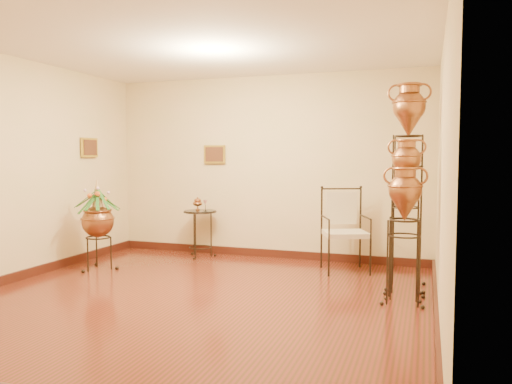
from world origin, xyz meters
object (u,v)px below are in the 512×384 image
(planter_urn, at_px, (98,217))
(armchair, at_px, (345,230))
(amphora_mid, at_px, (405,217))
(amphora_tall, at_px, (407,184))
(side_table, at_px, (200,233))

(planter_urn, xyz_separation_m, armchair, (3.26, 0.97, -0.15))
(amphora_mid, xyz_separation_m, armchair, (-0.82, 1.04, -0.33))
(amphora_mid, bearing_deg, armchair, 128.09)
(amphora_tall, bearing_deg, armchair, 142.64)
(amphora_mid, relative_size, armchair, 1.56)
(amphora_mid, distance_m, armchair, 1.36)
(amphora_tall, distance_m, armchair, 1.23)
(armchair, relative_size, side_table, 1.24)
(amphora_tall, height_order, amphora_mid, amphora_tall)
(armchair, bearing_deg, amphora_mid, -74.47)
(amphora_tall, xyz_separation_m, planter_urn, (-4.08, -0.35, -0.52))
(armchair, bearing_deg, side_table, 150.43)
(armchair, bearing_deg, planter_urn, 173.97)
(planter_urn, relative_size, side_table, 1.41)
(planter_urn, relative_size, armchair, 1.14)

